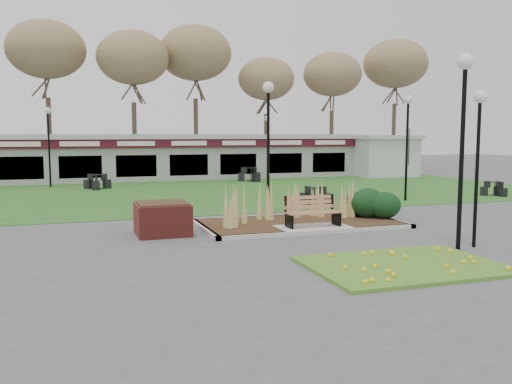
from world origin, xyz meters
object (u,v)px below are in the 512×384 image
object	(u,v)px
brick_planter	(162,218)
patio_umbrella	(408,160)
park_bench	(312,211)
bistro_set_c	(315,198)
lamp_post_mid_left	(268,119)
bistro_set_b	(251,177)
food_pavilion	(184,156)
bistro_set_a	(97,184)
service_hut	(383,155)
lamp_post_near_right	(479,134)
lamp_post_far_left	(48,129)
lamp_post_mid_right	(268,135)
bistro_set_d	(495,191)
lamp_post_far_right	(408,124)
lamp_post_near_left	(464,108)

from	to	relation	value
brick_planter	patio_umbrella	size ratio (longest dim) A/B	0.66
park_bench	bistro_set_c	distance (m)	6.15
lamp_post_mid_left	bistro_set_c	world-z (taller)	lamp_post_mid_left
park_bench	brick_planter	xyz separation A→B (m)	(-4.40, 0.75, -0.11)
lamp_post_mid_left	bistro_set_b	bearing A→B (deg)	74.18
bistro_set_c	lamp_post_mid_left	bearing A→B (deg)	-139.23
food_pavilion	bistro_set_a	world-z (taller)	food_pavilion
food_pavilion	service_hut	xyz separation A→B (m)	(13.50, -1.96, -0.03)
park_bench	bistro_set_a	world-z (taller)	park_bench
lamp_post_near_right	lamp_post_far_left	xyz separation A→B (m)	(-10.96, 20.34, 0.25)
lamp_post_mid_left	bistro_set_a	distance (m)	13.36
lamp_post_mid_right	lamp_post_near_right	bearing A→B (deg)	-91.43
brick_planter	lamp_post_mid_left	xyz separation A→B (m)	(4.06, 2.20, 2.95)
brick_planter	bistro_set_d	size ratio (longest dim) A/B	1.20
brick_planter	lamp_post_far_right	bearing A→B (deg)	22.03
bistro_set_c	bistro_set_d	bearing A→B (deg)	0.40
lamp_post_near_left	bistro_set_d	world-z (taller)	lamp_post_near_left
service_hut	bistro_set_b	bearing A→B (deg)	-174.25
lamp_post_far_left	patio_umbrella	bearing A→B (deg)	-11.25
park_bench	lamp_post_far_left	size ratio (longest dim) A/B	0.39
park_bench	brick_planter	distance (m)	4.47
brick_planter	lamp_post_far_right	distance (m)	12.53
food_pavilion	patio_umbrella	xyz separation A→B (m)	(12.10, -6.96, -0.10)
brick_planter	bistro_set_b	world-z (taller)	brick_planter
lamp_post_near_right	lamp_post_far_right	size ratio (longest dim) A/B	0.88
bistro_set_d	patio_umbrella	size ratio (longest dim) A/B	0.55
park_bench	lamp_post_mid_left	world-z (taller)	lamp_post_mid_left
food_pavilion	bistro_set_d	size ratio (longest dim) A/B	19.72
brick_planter	bistro_set_a	world-z (taller)	brick_planter
brick_planter	lamp_post_near_right	size ratio (longest dim) A/B	0.37
service_hut	lamp_post_far_right	world-z (taller)	lamp_post_far_right
brick_planter	food_pavilion	xyz separation A→B (m)	(4.40, 18.96, 1.00)
lamp_post_mid_left	patio_umbrella	world-z (taller)	lamp_post_mid_left
brick_planter	lamp_post_mid_right	xyz separation A→B (m)	(7.77, 12.52, 2.38)
bistro_set_b	bistro_set_a	bearing A→B (deg)	-168.04
food_pavilion	lamp_post_mid_left	size ratio (longest dim) A/B	5.23
lamp_post_mid_left	lamp_post_near_right	bearing A→B (deg)	-63.29
food_pavilion	bistro_set_c	world-z (taller)	food_pavilion
bistro_set_b	lamp_post_mid_right	bearing A→B (deg)	-93.31
lamp_post_mid_left	lamp_post_mid_right	bearing A→B (deg)	70.23
lamp_post_far_left	patio_umbrella	xyz separation A→B (m)	(20.12, -4.00, -1.80)
bistro_set_b	bistro_set_d	xyz separation A→B (m)	(8.43, -11.15, -0.06)
lamp_post_mid_left	bistro_set_c	bearing A→B (deg)	40.77
lamp_post_mid_right	bistro_set_d	bearing A→B (deg)	-41.64
bistro_set_b	patio_umbrella	xyz separation A→B (m)	(8.53, -4.00, 1.07)
service_hut	food_pavilion	bearing A→B (deg)	171.73
lamp_post_far_left	patio_umbrella	world-z (taller)	lamp_post_far_left
park_bench	lamp_post_near_right	distance (m)	5.20
park_bench	bistro_set_b	world-z (taller)	park_bench
bistro_set_a	lamp_post_far_right	bearing A→B (deg)	-37.02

